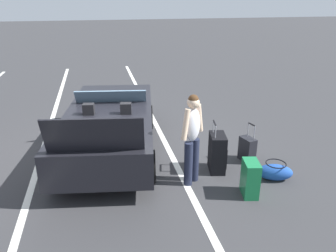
# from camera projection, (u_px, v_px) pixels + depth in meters

# --- Properties ---
(ground_plane) EXTENTS (80.00, 80.00, 0.00)m
(ground_plane) POSITION_uv_depth(u_px,v_px,m) (112.00, 151.00, 7.12)
(ground_plane) COLOR #333335
(lot_line_near) EXTENTS (18.00, 0.12, 0.01)m
(lot_line_near) POSITION_uv_depth(u_px,v_px,m) (167.00, 146.00, 7.37)
(lot_line_near) COLOR silver
(lot_line_near) RESTS_ON ground_plane
(lot_line_mid) EXTENTS (18.00, 0.12, 0.01)m
(lot_line_mid) POSITION_uv_depth(u_px,v_px,m) (40.00, 158.00, 6.83)
(lot_line_mid) COLOR silver
(lot_line_mid) RESTS_ON ground_plane
(convertible_car) EXTENTS (4.35, 2.37, 1.53)m
(convertible_car) POSITION_uv_depth(u_px,v_px,m) (111.00, 123.00, 7.08)
(convertible_car) COLOR black
(convertible_car) RESTS_ON ground_plane
(suitcase_large_black) EXTENTS (0.53, 0.38, 0.99)m
(suitcase_large_black) POSITION_uv_depth(u_px,v_px,m) (217.00, 153.00, 6.23)
(suitcase_large_black) COLOR black
(suitcase_large_black) RESTS_ON ground_plane
(suitcase_medium_bright) EXTENTS (0.44, 0.31, 0.62)m
(suitcase_medium_bright) POSITION_uv_depth(u_px,v_px,m) (250.00, 179.00, 5.48)
(suitcase_medium_bright) COLOR #19723F
(suitcase_medium_bright) RESTS_ON ground_plane
(suitcase_small_carryon) EXTENTS (0.38, 0.28, 0.80)m
(suitcase_small_carryon) POSITION_uv_depth(u_px,v_px,m) (247.00, 149.00, 6.64)
(suitcase_small_carryon) COLOR black
(suitcase_small_carryon) RESTS_ON ground_plane
(duffel_bag) EXTENTS (0.49, 0.70, 0.34)m
(duffel_bag) POSITION_uv_depth(u_px,v_px,m) (275.00, 172.00, 5.99)
(duffel_bag) COLOR #1E479E
(duffel_bag) RESTS_ON ground_plane
(traveler_person) EXTENTS (0.45, 0.52, 1.65)m
(traveler_person) POSITION_uv_depth(u_px,v_px,m) (192.00, 135.00, 5.62)
(traveler_person) COLOR #1E2338
(traveler_person) RESTS_ON ground_plane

